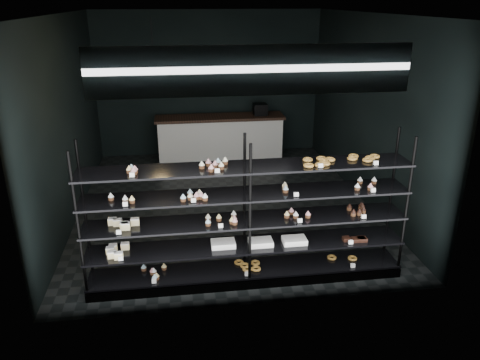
# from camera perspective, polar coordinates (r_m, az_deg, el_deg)

# --- Properties ---
(room) EXTENTS (5.01, 6.01, 3.20)m
(room) POSITION_cam_1_polar(r_m,az_deg,el_deg) (7.86, -2.06, 7.90)
(room) COLOR black
(room) RESTS_ON ground
(display_shelf) EXTENTS (4.00, 0.50, 1.91)m
(display_shelf) POSITION_cam_1_polar(r_m,az_deg,el_deg) (5.92, 0.61, -6.86)
(display_shelf) COLOR black
(display_shelf) RESTS_ON room
(signage) EXTENTS (3.30, 0.05, 0.50)m
(signage) POSITION_cam_1_polar(r_m,az_deg,el_deg) (4.79, 1.59, 13.23)
(signage) COLOR #0D2142
(signage) RESTS_ON room
(pendant_lamp) EXTENTS (0.29, 0.29, 0.87)m
(pendant_lamp) POSITION_cam_1_polar(r_m,az_deg,el_deg) (6.78, -10.42, 12.74)
(pendant_lamp) COLOR black
(pendant_lamp) RESTS_ON room
(service_counter) EXTENTS (2.85, 0.65, 1.23)m
(service_counter) POSITION_cam_1_polar(r_m,az_deg,el_deg) (10.57, -2.38, 5.26)
(service_counter) COLOR beige
(service_counter) RESTS_ON room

